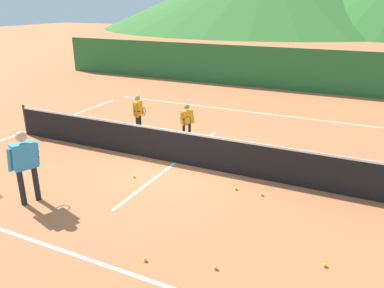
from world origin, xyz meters
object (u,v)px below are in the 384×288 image
tennis_ball_2 (324,265)px  tennis_ball_0 (134,176)px  instructor (25,161)px  student_0 (138,111)px  tennis_ball_3 (262,194)px  tennis_net (175,146)px  tennis_ball_6 (236,189)px  tennis_ball_1 (215,268)px  tennis_ball_4 (145,260)px  student_1 (187,119)px

tennis_ball_2 → tennis_ball_0: bearing=162.3°
tennis_ball_0 → instructor: bearing=-123.9°
student_0 → tennis_ball_0: (1.81, -3.05, -0.78)m
tennis_ball_3 → tennis_ball_2: bearing=-50.4°
tennis_net → tennis_ball_6: size_ratio=171.27×
tennis_net → tennis_ball_6: bearing=-21.7°
instructor → tennis_ball_6: size_ratio=25.07×
instructor → tennis_net: bearing=60.7°
tennis_ball_1 → tennis_ball_3: 2.93m
tennis_ball_4 → tennis_ball_6: (0.54, 3.28, 0.00)m
student_1 → tennis_ball_3: student_1 is taller
tennis_ball_4 → tennis_net: bearing=111.0°
tennis_ball_1 → tennis_ball_6: size_ratio=1.00×
tennis_ball_1 → tennis_ball_2: size_ratio=1.00×
student_1 → tennis_ball_1: size_ratio=18.58×
tennis_ball_1 → tennis_ball_6: 3.02m
student_0 → tennis_ball_1: (5.10, -5.52, -0.78)m
student_1 → tennis_ball_4: size_ratio=18.58×
student_0 → tennis_ball_6: 5.19m
student_1 → tennis_ball_3: bearing=-38.4°
student_1 → tennis_ball_0: student_1 is taller
student_0 → student_1: size_ratio=1.08×
tennis_ball_1 → tennis_ball_3: size_ratio=1.00×
instructor → tennis_ball_1: (4.70, -0.37, -0.99)m
instructor → tennis_ball_6: 4.88m
tennis_ball_0 → tennis_ball_4: same height
student_1 → tennis_ball_6: size_ratio=18.58×
tennis_ball_0 → tennis_ball_3: same height
student_1 → tennis_ball_0: (-0.04, -3.03, -0.73)m
student_0 → tennis_ball_1: 7.56m
instructor → tennis_ball_4: 3.70m
tennis_net → tennis_ball_2: (4.46, -2.91, -0.47)m
instructor → student_1: size_ratio=1.35×
tennis_net → instructor: bearing=-119.3°
tennis_net → tennis_ball_3: size_ratio=171.27×
tennis_net → tennis_ball_1: 4.72m
tennis_ball_1 → tennis_ball_6: same height
tennis_ball_0 → tennis_ball_1: bearing=-36.8°
instructor → tennis_ball_1: 4.81m
tennis_net → tennis_ball_4: (1.58, -4.12, -0.47)m
student_1 → tennis_ball_1: bearing=-59.4°
student_0 → tennis_net: bearing=-36.7°
tennis_net → tennis_ball_3: (2.77, -0.86, -0.47)m
student_0 → student_1: 1.85m
tennis_ball_0 → tennis_ball_1: size_ratio=1.00×
student_0 → tennis_ball_2: size_ratio=19.98×
student_1 → tennis_ball_3: 4.20m
tennis_ball_0 → tennis_ball_4: bearing=-53.3°
tennis_net → tennis_ball_6: 2.32m
tennis_ball_1 → tennis_ball_2: bearing=27.7°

